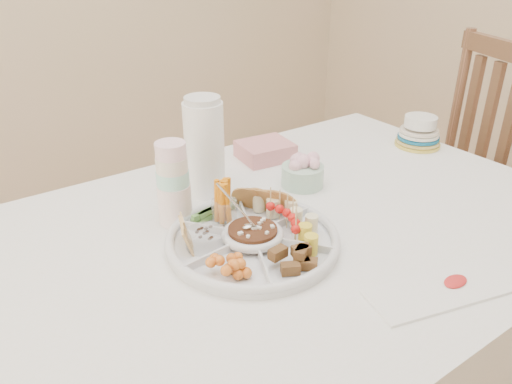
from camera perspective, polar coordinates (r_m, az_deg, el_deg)
dining_table at (r=1.44m, az=3.03°, el=-16.81°), size 1.52×1.02×0.76m
chair at (r=1.97m, az=19.41°, el=0.41°), size 0.58×0.58×1.08m
party_tray at (r=1.11m, az=-0.38°, el=-5.18°), size 0.42×0.42×0.04m
bean_dip at (r=1.11m, az=-0.38°, el=-4.86°), size 0.12×0.12×0.04m
tortillas at (r=1.21m, az=1.58°, el=-1.19°), size 0.11×0.11×0.06m
carrot_cucumber at (r=1.18m, az=-4.57°, el=-0.94°), size 0.13×0.13×0.11m
pita_raisins at (r=1.09m, az=-7.14°, el=-4.94°), size 0.13×0.13×0.07m
cherries at (r=1.00m, az=-2.76°, el=-8.30°), size 0.11×0.11×0.04m
granola_chunks at (r=1.03m, az=4.47°, el=-7.42°), size 0.11×0.11×0.04m
banana_tomato at (r=1.12m, az=6.14°, el=-2.85°), size 0.11×0.11×0.08m
cup_stack at (r=1.18m, az=-9.46°, el=1.28°), size 0.09×0.09×0.22m
thermos at (r=1.31m, az=-5.92°, el=5.30°), size 0.13×0.13×0.27m
flower_bowl at (r=1.38m, az=5.36°, el=2.41°), size 0.15×0.15×0.09m
napkin_stack at (r=1.55m, az=1.05°, el=4.75°), size 0.17×0.15×0.05m
plate_stack at (r=1.73m, az=18.13°, el=6.50°), size 0.18×0.18×0.09m
placemat at (r=1.06m, az=20.85°, el=-10.35°), size 0.34×0.19×0.01m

